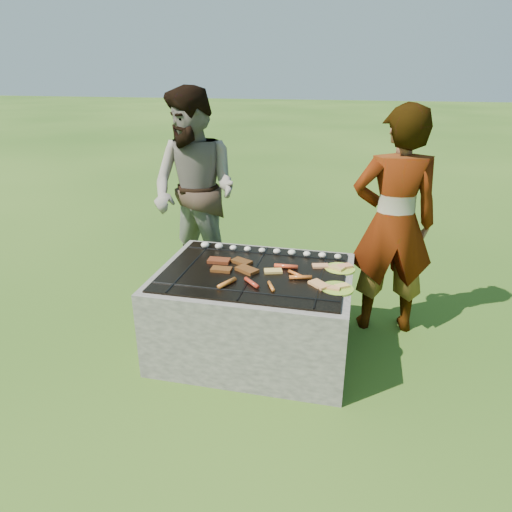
{
  "coord_description": "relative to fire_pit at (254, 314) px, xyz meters",
  "views": [
    {
      "loc": [
        0.64,
        -2.73,
        1.87
      ],
      "look_at": [
        0.0,
        0.05,
        0.7
      ],
      "focal_mm": 32.0,
      "sensor_mm": 36.0,
      "label": 1
    }
  ],
  "objects": [
    {
      "name": "plate_near",
      "position": [
        0.56,
        -0.14,
        0.33
      ],
      "size": [
        0.26,
        0.26,
        0.03
      ],
      "color": "gold",
      "rests_on": "fire_pit"
    },
    {
      "name": "cook",
      "position": [
        0.9,
        0.53,
        0.56
      ],
      "size": [
        0.66,
        0.49,
        1.68
      ],
      "primitive_type": "imported",
      "rotation": [
        0.0,
        0.0,
        3.29
      ],
      "color": "gray",
      "rests_on": "ground"
    },
    {
      "name": "sausages",
      "position": [
        0.13,
        -0.11,
        0.34
      ],
      "size": [
        0.56,
        0.43,
        0.03
      ],
      "color": "#DA4824",
      "rests_on": "fire_pit"
    },
    {
      "name": "lawn",
      "position": [
        0.0,
        0.0,
        -0.28
      ],
      "size": [
        60.0,
        60.0,
        0.0
      ],
      "primitive_type": "plane",
      "color": "#224711",
      "rests_on": "ground"
    },
    {
      "name": "fire_pit",
      "position": [
        0.0,
        0.0,
        0.0
      ],
      "size": [
        1.3,
        1.0,
        0.62
      ],
      "color": "#9D978B",
      "rests_on": "ground"
    },
    {
      "name": "pork_slabs",
      "position": [
        -0.16,
        0.04,
        0.34
      ],
      "size": [
        0.4,
        0.27,
        0.02
      ],
      "color": "#A03E1D",
      "rests_on": "fire_pit"
    },
    {
      "name": "bread_on_grate",
      "position": [
        0.34,
        -0.01,
        0.34
      ],
      "size": [
        0.46,
        0.42,
        0.02
      ],
      "color": "tan",
      "rests_on": "fire_pit"
    },
    {
      "name": "plate_far",
      "position": [
        0.56,
        0.17,
        0.33
      ],
      "size": [
        0.25,
        0.25,
        0.03
      ],
      "color": "yellow",
      "rests_on": "fire_pit"
    },
    {
      "name": "mushrooms",
      "position": [
        -0.01,
        0.34,
        0.35
      ],
      "size": [
        1.06,
        0.06,
        0.04
      ],
      "color": "beige",
      "rests_on": "fire_pit"
    },
    {
      "name": "bystander",
      "position": [
        -0.75,
        0.93,
        0.6
      ],
      "size": [
        1.04,
        0.93,
        1.76
      ],
      "primitive_type": "imported",
      "rotation": [
        0.0,
        0.0,
        -0.37
      ],
      "color": "#A49489",
      "rests_on": "ground"
    }
  ]
}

